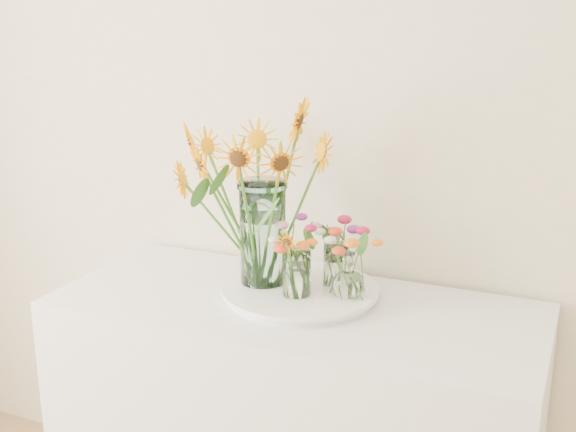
# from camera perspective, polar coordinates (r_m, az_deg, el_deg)

# --- Properties ---
(tray) EXTENTS (0.44, 0.44, 0.02)m
(tray) POSITION_cam_1_polar(r_m,az_deg,el_deg) (2.12, 0.97, -6.06)
(tray) COLOR white
(tray) RESTS_ON counter
(mason_jar) EXTENTS (0.17, 0.17, 0.31)m
(mason_jar) POSITION_cam_1_polar(r_m,az_deg,el_deg) (2.11, -2.01, -1.33)
(mason_jar) COLOR #A4D1CD
(mason_jar) RESTS_ON tray
(sunflower_bouquet) EXTENTS (1.04, 1.04, 0.55)m
(sunflower_bouquet) POSITION_cam_1_polar(r_m,az_deg,el_deg) (2.08, -2.04, 1.84)
(sunflower_bouquet) COLOR #FF9D05
(sunflower_bouquet) RESTS_ON tray
(small_vase_a) EXTENTS (0.09, 0.09, 0.14)m
(small_vase_a) POSITION_cam_1_polar(r_m,az_deg,el_deg) (2.04, 0.68, -4.58)
(small_vase_a) COLOR white
(small_vase_a) RESTS_ON tray
(wildflower_posy_a) EXTENTS (0.20, 0.20, 0.23)m
(wildflower_posy_a) POSITION_cam_1_polar(r_m,az_deg,el_deg) (2.03, 0.69, -3.38)
(wildflower_posy_a) COLOR orange
(wildflower_posy_a) RESTS_ON tray
(small_vase_b) EXTENTS (0.10, 0.10, 0.13)m
(small_vase_b) POSITION_cam_1_polar(r_m,az_deg,el_deg) (2.04, 4.77, -4.65)
(small_vase_b) COLOR white
(small_vase_b) RESTS_ON tray
(wildflower_posy_b) EXTENTS (0.22, 0.22, 0.22)m
(wildflower_posy_b) POSITION_cam_1_polar(r_m,az_deg,el_deg) (2.03, 4.80, -3.46)
(wildflower_posy_b) COLOR orange
(wildflower_posy_b) RESTS_ON tray
(small_vase_c) EXTENTS (0.08, 0.08, 0.13)m
(small_vase_c) POSITION_cam_1_polar(r_m,az_deg,el_deg) (2.13, 3.79, -3.88)
(small_vase_c) COLOR white
(small_vase_c) RESTS_ON tray
(wildflower_posy_c) EXTENTS (0.19, 0.19, 0.22)m
(wildflower_posy_c) POSITION_cam_1_polar(r_m,az_deg,el_deg) (2.11, 3.82, -2.73)
(wildflower_posy_c) COLOR orange
(wildflower_posy_c) RESTS_ON tray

